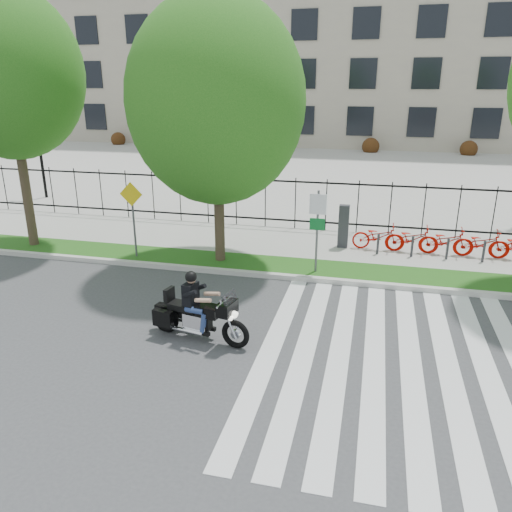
# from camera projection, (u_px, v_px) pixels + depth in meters

# --- Properties ---
(ground) EXTENTS (120.00, 120.00, 0.00)m
(ground) POSITION_uv_depth(u_px,v_px,m) (180.00, 336.00, 11.65)
(ground) COLOR #3D3D40
(ground) RESTS_ON ground
(curb) EXTENTS (60.00, 0.20, 0.15)m
(curb) POSITION_uv_depth(u_px,v_px,m) (229.00, 272.00, 15.39)
(curb) COLOR beige
(curb) RESTS_ON ground
(grass_verge) EXTENTS (60.00, 1.50, 0.15)m
(grass_verge) POSITION_uv_depth(u_px,v_px,m) (237.00, 263.00, 16.17)
(grass_verge) COLOR #1A4A12
(grass_verge) RESTS_ON ground
(sidewalk) EXTENTS (60.00, 3.50, 0.15)m
(sidewalk) POSITION_uv_depth(u_px,v_px,m) (255.00, 240.00, 18.47)
(sidewalk) COLOR #A4A199
(sidewalk) RESTS_ON ground
(plaza) EXTENTS (80.00, 34.00, 0.10)m
(plaza) POSITION_uv_depth(u_px,v_px,m) (315.00, 167.00, 34.59)
(plaza) COLOR #A4A199
(plaza) RESTS_ON ground
(crosswalk_stripes) EXTENTS (5.70, 8.00, 0.01)m
(crosswalk_stripes) POSITION_uv_depth(u_px,v_px,m) (392.00, 361.00, 10.58)
(crosswalk_stripes) COLOR silver
(crosswalk_stripes) RESTS_ON ground
(iron_fence) EXTENTS (30.00, 0.06, 2.00)m
(iron_fence) POSITION_uv_depth(u_px,v_px,m) (265.00, 202.00, 19.72)
(iron_fence) COLOR black
(iron_fence) RESTS_ON sidewalk
(office_building) EXTENTS (60.00, 21.90, 20.15)m
(office_building) POSITION_uv_depth(u_px,v_px,m) (344.00, 36.00, 49.61)
(office_building) COLOR #AEA38D
(office_building) RESTS_ON ground
(lamp_post_left) EXTENTS (1.06, 0.70, 4.25)m
(lamp_post_left) POSITION_uv_depth(u_px,v_px,m) (38.00, 135.00, 24.27)
(lamp_post_left) COLOR black
(lamp_post_left) RESTS_ON ground
(street_tree_0) EXTENTS (4.74, 4.74, 8.45)m
(street_tree_0) POSITION_uv_depth(u_px,v_px,m) (8.00, 74.00, 15.93)
(street_tree_0) COLOR #3B2C20
(street_tree_0) RESTS_ON grass_verge
(street_tree_1) EXTENTS (5.31, 5.31, 7.99)m
(street_tree_1) POSITION_uv_depth(u_px,v_px,m) (216.00, 101.00, 14.65)
(street_tree_1) COLOR #3B2C20
(street_tree_1) RESTS_ON grass_verge
(bike_share_station) EXTENTS (9.95, 0.85, 1.50)m
(bike_share_station) POSITION_uv_depth(u_px,v_px,m) (497.00, 245.00, 16.24)
(bike_share_station) COLOR #2D2D33
(bike_share_station) RESTS_ON sidewalk
(sign_pole_regulatory) EXTENTS (0.50, 0.09, 2.50)m
(sign_pole_regulatory) POSITION_uv_depth(u_px,v_px,m) (317.00, 221.00, 14.71)
(sign_pole_regulatory) COLOR #59595B
(sign_pole_regulatory) RESTS_ON grass_verge
(sign_pole_warning) EXTENTS (0.78, 0.09, 2.49)m
(sign_pole_warning) POSITION_uv_depth(u_px,v_px,m) (133.00, 210.00, 16.03)
(sign_pole_warning) COLOR #59595B
(sign_pole_warning) RESTS_ON grass_verge
(motorcycle_rider) EXTENTS (2.54, 1.02, 1.98)m
(motorcycle_rider) POSITION_uv_depth(u_px,v_px,m) (198.00, 313.00, 11.32)
(motorcycle_rider) COLOR black
(motorcycle_rider) RESTS_ON ground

